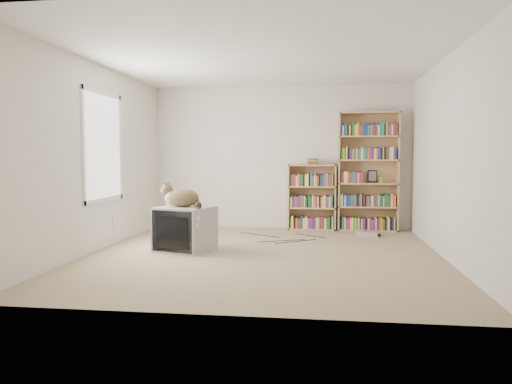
# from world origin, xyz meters

# --- Properties ---
(floor) EXTENTS (4.50, 5.00, 0.01)m
(floor) POSITION_xyz_m (0.00, 0.00, 0.00)
(floor) COLOR tan
(floor) RESTS_ON ground
(wall_back) EXTENTS (4.50, 0.02, 2.50)m
(wall_back) POSITION_xyz_m (0.00, 2.50, 1.25)
(wall_back) COLOR silver
(wall_back) RESTS_ON floor
(wall_front) EXTENTS (4.50, 0.02, 2.50)m
(wall_front) POSITION_xyz_m (0.00, -2.50, 1.25)
(wall_front) COLOR silver
(wall_front) RESTS_ON floor
(wall_left) EXTENTS (0.02, 5.00, 2.50)m
(wall_left) POSITION_xyz_m (-2.25, 0.00, 1.25)
(wall_left) COLOR silver
(wall_left) RESTS_ON floor
(wall_right) EXTENTS (0.02, 5.00, 2.50)m
(wall_right) POSITION_xyz_m (2.25, 0.00, 1.25)
(wall_right) COLOR silver
(wall_right) RESTS_ON floor
(ceiling) EXTENTS (4.50, 5.00, 0.02)m
(ceiling) POSITION_xyz_m (0.00, 0.00, 2.50)
(ceiling) COLOR white
(ceiling) RESTS_ON wall_back
(window) EXTENTS (0.02, 1.22, 1.52)m
(window) POSITION_xyz_m (-2.24, 0.20, 1.40)
(window) COLOR white
(window) RESTS_ON wall_left
(crt_tv) EXTENTS (0.83, 0.79, 0.59)m
(crt_tv) POSITION_xyz_m (-1.08, 0.16, 0.29)
(crt_tv) COLOR #9C9C9E
(crt_tv) RESTS_ON floor
(cat) EXTENTS (0.66, 0.54, 0.54)m
(cat) POSITION_xyz_m (-1.08, 0.13, 0.68)
(cat) COLOR #332015
(cat) RESTS_ON crt_tv
(bookcase_tall) EXTENTS (1.01, 0.30, 2.01)m
(bookcase_tall) POSITION_xyz_m (1.51, 2.36, 0.95)
(bookcase_tall) COLOR tan
(bookcase_tall) RESTS_ON floor
(bookcase_short) EXTENTS (0.82, 0.30, 1.13)m
(bookcase_short) POSITION_xyz_m (0.56, 2.36, 0.52)
(bookcase_short) COLOR tan
(bookcase_short) RESTS_ON floor
(book_stack) EXTENTS (0.19, 0.25, 0.11)m
(book_stack) POSITION_xyz_m (0.56, 2.33, 1.18)
(book_stack) COLOR red
(book_stack) RESTS_ON bookcase_short
(green_mug) EXTENTS (0.08, 0.08, 0.09)m
(green_mug) POSITION_xyz_m (1.74, 2.34, 0.87)
(green_mug) COLOR olive
(green_mug) RESTS_ON bookcase_tall
(framed_print) EXTENTS (0.16, 0.05, 0.21)m
(framed_print) POSITION_xyz_m (1.59, 2.44, 0.93)
(framed_print) COLOR black
(framed_print) RESTS_ON bookcase_tall
(dvd_player) EXTENTS (0.40, 0.34, 0.08)m
(dvd_player) POSITION_xyz_m (1.48, 1.73, 0.04)
(dvd_player) COLOR silver
(dvd_player) RESTS_ON floor
(wall_outlet) EXTENTS (0.01, 0.08, 0.13)m
(wall_outlet) POSITION_xyz_m (-2.24, 0.50, 0.32)
(wall_outlet) COLOR silver
(wall_outlet) RESTS_ON wall_left
(floor_cables) EXTENTS (1.20, 0.70, 0.01)m
(floor_cables) POSITION_xyz_m (0.10, 1.32, 0.00)
(floor_cables) COLOR black
(floor_cables) RESTS_ON floor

